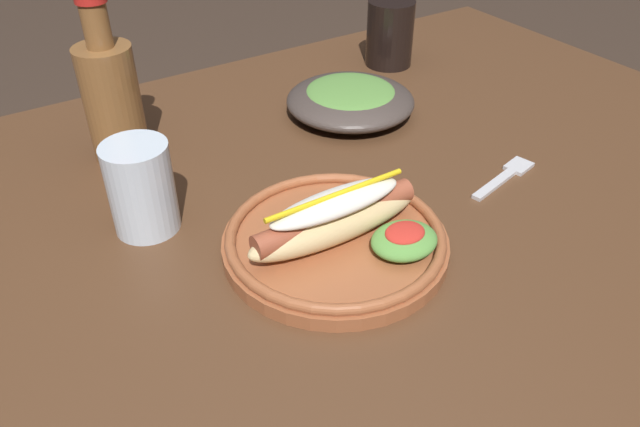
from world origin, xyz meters
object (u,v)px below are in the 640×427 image
side_bowl (350,99)px  glass_bottle (112,97)px  water_cup (141,188)px  hot_dog_plate (339,234)px  soda_cup (390,33)px  fork (506,175)px

side_bowl → glass_bottle: bearing=168.5°
water_cup → side_bowl: water_cup is taller
water_cup → glass_bottle: (0.03, 0.17, 0.03)m
hot_dog_plate → soda_cup: soda_cup is taller
glass_bottle → hot_dog_plate: bearing=-68.2°
fork → soda_cup: 0.39m
hot_dog_plate → side_bowl: hot_dog_plate is taller
glass_bottle → side_bowl: bearing=-11.5°
fork → glass_bottle: bearing=127.7°
hot_dog_plate → water_cup: size_ratio=2.32×
glass_bottle → water_cup: bearing=-99.4°
hot_dog_plate → soda_cup: (0.36, 0.38, 0.03)m
hot_dog_plate → water_cup: bearing=135.8°
soda_cup → glass_bottle: 0.49m
soda_cup → side_bowl: size_ratio=0.58×
soda_cup → fork: bearing=-105.1°
hot_dog_plate → soda_cup: 0.52m
soda_cup → glass_bottle: (-0.49, -0.05, 0.03)m
soda_cup → hot_dog_plate: bearing=-133.9°
soda_cup → glass_bottle: size_ratio=0.50×
soda_cup → glass_bottle: glass_bottle is taller
water_cup → side_bowl: bearing=16.3°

